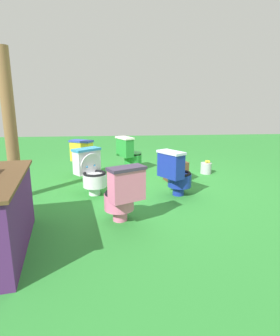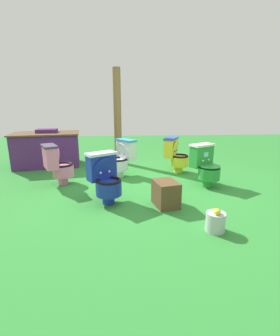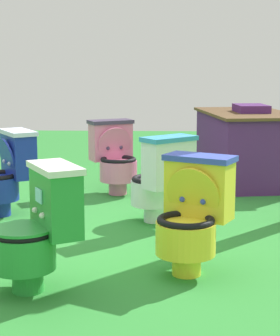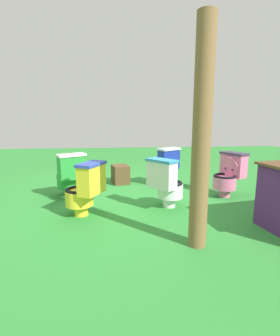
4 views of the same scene
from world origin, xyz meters
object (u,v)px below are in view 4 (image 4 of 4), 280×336
object	(u,v)px
toilet_white	(166,183)
lemon_bucket	(100,170)
toilet_blue	(165,166)
toilet_green	(70,175)
small_crate	(120,174)
wooden_post	(202,138)
toilet_pink	(229,174)
toilet_yellow	(85,189)

from	to	relation	value
toilet_white	lemon_bucket	xyz separation A→B (m)	(1.06, -2.24, -0.26)
toilet_blue	toilet_green	distance (m)	1.81
small_crate	wooden_post	bearing A→B (deg)	105.22
wooden_post	small_crate	xyz separation A→B (m)	(0.72, -2.64, -0.92)
toilet_green	lemon_bucket	world-z (taller)	toilet_green
toilet_white	small_crate	bearing A→B (deg)	163.05
toilet_pink	toilet_white	xyz separation A→B (m)	(1.13, 0.46, 0.00)
toilet_yellow	lemon_bucket	size ratio (longest dim) A/B	2.63
toilet_white	lemon_bucket	size ratio (longest dim) A/B	2.63
toilet_pink	small_crate	world-z (taller)	toilet_pink
toilet_pink	toilet_yellow	bearing A→B (deg)	79.61
toilet_pink	toilet_white	world-z (taller)	same
toilet_yellow	toilet_pink	size ratio (longest dim) A/B	1.00
wooden_post	toilet_pink	bearing A→B (deg)	-123.07
lemon_bucket	small_crate	bearing A→B (deg)	121.26
toilet_green	wooden_post	world-z (taller)	wooden_post
toilet_green	toilet_blue	bearing A→B (deg)	-8.70
wooden_post	lemon_bucket	world-z (taller)	wooden_post
toilet_blue	lemon_bucket	distance (m)	1.61
wooden_post	toilet_yellow	bearing A→B (deg)	-37.20
small_crate	toilet_yellow	bearing A→B (deg)	73.80
toilet_white	lemon_bucket	distance (m)	2.49
toilet_blue	lemon_bucket	xyz separation A→B (m)	(1.30, -0.93, -0.26)
toilet_pink	toilet_white	size ratio (longest dim) A/B	1.00
toilet_yellow	toilet_white	xyz separation A→B (m)	(-1.12, -0.21, 0.00)
toilet_white	toilet_green	xyz separation A→B (m)	(1.46, -0.69, -0.00)
toilet_yellow	small_crate	xyz separation A→B (m)	(-0.50, -1.71, -0.19)
toilet_yellow	small_crate	world-z (taller)	toilet_yellow
toilet_white	toilet_green	size ratio (longest dim) A/B	1.00
toilet_yellow	wooden_post	world-z (taller)	wooden_post
toilet_yellow	lemon_bucket	distance (m)	2.46
toilet_green	toilet_pink	bearing A→B (deg)	-33.89
small_crate	toilet_white	bearing A→B (deg)	112.35
small_crate	lemon_bucket	world-z (taller)	small_crate
toilet_blue	small_crate	world-z (taller)	toilet_blue
toilet_blue	toilet_white	xyz separation A→B (m)	(0.23, 1.31, 0.00)
toilet_yellow	wooden_post	bearing A→B (deg)	-100.41
toilet_blue	toilet_white	world-z (taller)	same
wooden_post	toilet_blue	bearing A→B (deg)	-93.19
toilet_green	small_crate	world-z (taller)	toilet_green
toilet_white	wooden_post	bearing A→B (deg)	-34.37
toilet_green	small_crate	distance (m)	1.19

